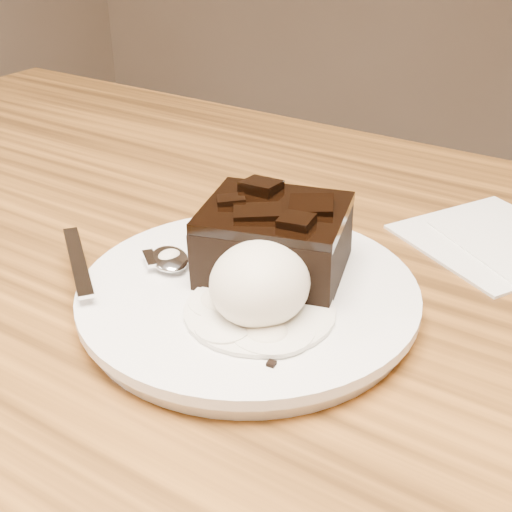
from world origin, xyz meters
The scene contains 9 objects.
plate centered at (0.08, 0.00, 0.76)m, with size 0.24×0.24×0.02m, color white.
brownie centered at (0.09, 0.02, 0.79)m, with size 0.10×0.09×0.05m, color black.
ice_cream_scoop centered at (0.11, -0.03, 0.79)m, with size 0.07×0.07×0.05m, color white.
melt_puddle centered at (0.11, -0.03, 0.77)m, with size 0.10×0.10×0.00m, color silver.
spoon centered at (0.02, -0.01, 0.77)m, with size 0.03×0.16×0.01m, color silver, non-canonical shape.
napkin centered at (0.20, 0.20, 0.75)m, with size 0.13×0.13×0.01m, color white.
crumb_a centered at (0.09, -0.02, 0.77)m, with size 0.01×0.01×0.00m, color black.
crumb_b centered at (0.14, -0.07, 0.77)m, with size 0.01×0.01×0.00m, color black.
crumb_c centered at (0.10, 0.00, 0.77)m, with size 0.01×0.00×0.00m, color black.
Camera 1 is at (0.31, -0.35, 1.03)m, focal length 47.85 mm.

